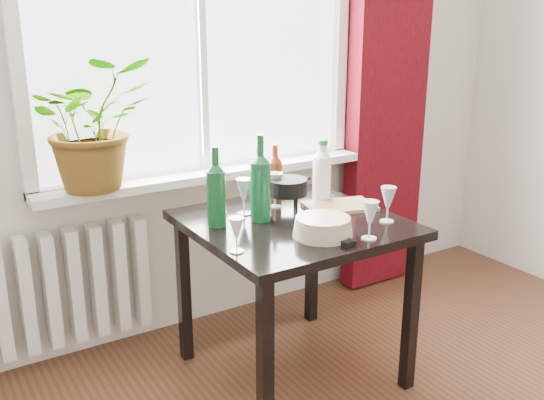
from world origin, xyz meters
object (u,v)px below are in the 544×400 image
table (293,240)px  wineglass_front_right (370,220)px  bottle_amber (275,172)px  radiator (63,288)px  wine_bottle_left (216,186)px  fondue_pot (287,194)px  wineglass_front_left (236,235)px  cleaning_bottle (322,170)px  cutting_board (339,206)px  plate_stack (323,227)px  wineglass_far_right (388,204)px  wineglass_back_center (275,190)px  wine_bottle_right (260,177)px  wineglass_back_left (244,196)px  potted_plant (93,124)px  tv_remote (336,238)px

table → wineglass_front_right: wineglass_front_right is taller
bottle_amber → wineglass_front_right: 0.64m
radiator → bottle_amber: bearing=-19.7°
wine_bottle_left → fondue_pot: 0.39m
wineglass_front_left → bottle_amber: bearing=45.9°
cleaning_bottle → wineglass_front_left: cleaning_bottle is taller
radiator → cutting_board: size_ratio=2.59×
radiator → fondue_pot: size_ratio=3.88×
radiator → plate_stack: size_ratio=3.36×
radiator → wineglass_far_right: (1.17, -0.86, 0.44)m
wineglass_front_right → wineglass_back_center: wineglass_back_center is taller
bottle_amber → wineglass_front_left: size_ratio=1.99×
wine_bottle_right → plate_stack: wine_bottle_right is taller
cleaning_bottle → wineglass_front_left: (-0.65, -0.35, -0.08)m
cutting_board → wine_bottle_right: bearing=173.6°
wineglass_back_left → cutting_board: (0.41, -0.15, -0.07)m
wineglass_front_right → plate_stack: size_ratio=0.67×
wine_bottle_right → potted_plant: bearing=138.1°
wine_bottle_right → cleaning_bottle: bearing=12.6°
radiator → wineglass_far_right: bearing=-36.3°
table → wineglass_back_left: bearing=128.2°
radiator → table: table is taller
radiator → wine_bottle_right: bearing=-37.3°
wineglass_far_right → cutting_board: wineglass_far_right is taller
radiator → wineglass_front_left: wineglass_front_left is taller
wine_bottle_right → cutting_board: (0.39, -0.04, -0.18)m
potted_plant → wineglass_front_right: (0.79, -0.91, -0.31)m
cleaning_bottle → fondue_pot: size_ratio=1.45×
wineglass_back_center → potted_plant: bearing=151.5°
wineglass_back_left → plate_stack: size_ratio=0.69×
wineglass_far_right → wineglass_back_center: bearing=125.4°
wineglass_back_center → radiator: bearing=153.2°
wineglass_front_right → fondue_pot: wineglass_front_right is taller
cutting_board → wineglass_far_right: bearing=-78.9°
cutting_board → fondue_pot: bearing=151.0°
radiator → wineglass_back_left: (0.71, -0.45, 0.44)m
table → tv_remote: 0.31m
wine_bottle_left → cutting_board: (0.58, -0.08, -0.16)m
wineglass_back_left → plate_stack: bearing=-72.5°
cleaning_bottle → tv_remote: bearing=-120.0°
wineglass_back_center → wineglass_front_left: bearing=-136.7°
plate_stack → wine_bottle_right: bearing=109.6°
wine_bottle_left → wineglass_front_left: bearing=-103.4°
wine_bottle_left → wineglass_back_left: (0.17, 0.07, -0.09)m
bottle_amber → wineglass_front_right: bearing=-87.1°
potted_plant → cutting_board: bearing=-29.7°
wine_bottle_right → wineglass_back_center: 0.21m
bottle_amber → wineglass_back_center: (-0.07, -0.10, -0.05)m
wineglass_back_center → tv_remote: wineglass_back_center is taller
wine_bottle_right → wineglass_far_right: wine_bottle_right is taller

